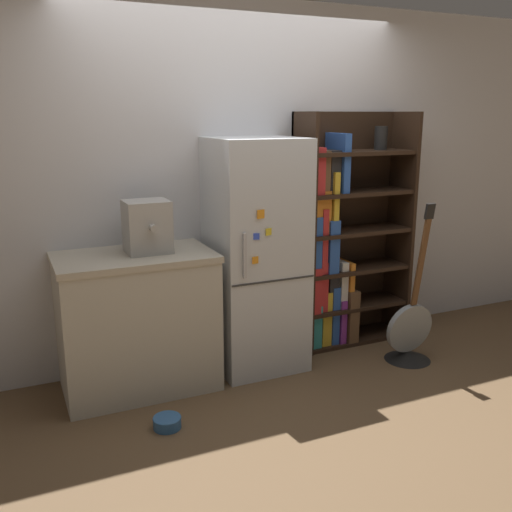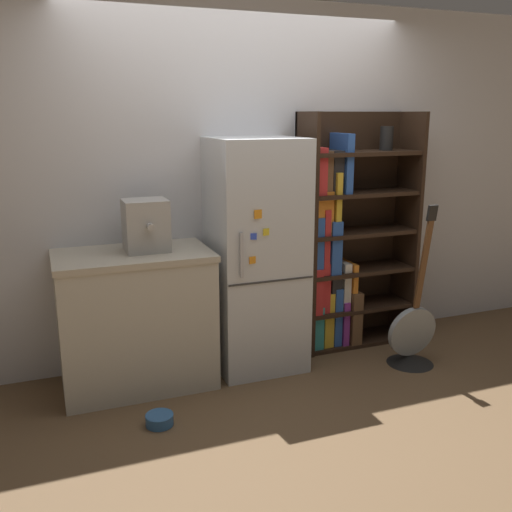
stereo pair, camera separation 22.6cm
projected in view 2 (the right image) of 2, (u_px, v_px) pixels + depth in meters
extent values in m
plane|color=brown|center=(264.00, 371.00, 4.11)|extent=(16.00, 16.00, 0.00)
cube|color=silver|center=(241.00, 184.00, 4.23)|extent=(8.00, 0.05, 2.60)
cube|color=silver|center=(256.00, 256.00, 4.06)|extent=(0.62, 0.58, 1.65)
cube|color=#333333|center=(272.00, 281.00, 3.82)|extent=(0.61, 0.01, 0.01)
cube|color=#B2B2B7|center=(242.00, 256.00, 3.68)|extent=(0.02, 0.02, 0.30)
cube|color=orange|center=(252.00, 260.00, 3.73)|extent=(0.05, 0.01, 0.05)
cube|color=yellow|center=(266.00, 232.00, 3.72)|extent=(0.05, 0.02, 0.05)
cube|color=orange|center=(258.00, 214.00, 3.67)|extent=(0.06, 0.02, 0.06)
cube|color=blue|center=(254.00, 237.00, 3.69)|extent=(0.04, 0.01, 0.04)
cube|color=black|center=(305.00, 236.00, 4.29)|extent=(0.03, 0.36, 1.82)
cube|color=black|center=(406.00, 228.00, 4.61)|extent=(0.03, 0.36, 1.82)
cube|color=black|center=(347.00, 228.00, 4.60)|extent=(0.94, 0.03, 1.82)
cube|color=black|center=(353.00, 339.00, 4.67)|extent=(0.88, 0.33, 0.03)
cube|color=black|center=(354.00, 306.00, 4.60)|extent=(0.88, 0.33, 0.03)
cube|color=black|center=(356.00, 269.00, 4.52)|extent=(0.88, 0.33, 0.03)
cube|color=black|center=(358.00, 232.00, 4.45)|extent=(0.88, 0.33, 0.03)
cube|color=black|center=(359.00, 193.00, 4.37)|extent=(0.88, 0.33, 0.03)
cube|color=black|center=(361.00, 153.00, 4.30)|extent=(0.88, 0.33, 0.03)
cube|color=teal|center=(311.00, 324.00, 4.49)|extent=(0.09, 0.27, 0.34)
cube|color=gold|center=(323.00, 317.00, 4.51)|extent=(0.08, 0.24, 0.44)
cube|color=#2D59B2|center=(331.00, 313.00, 4.54)|extent=(0.06, 0.27, 0.47)
cube|color=purple|center=(338.00, 319.00, 4.58)|extent=(0.05, 0.30, 0.35)
cube|color=brown|center=(348.00, 314.00, 4.58)|extent=(0.09, 0.30, 0.42)
cube|color=red|center=(311.00, 288.00, 4.41)|extent=(0.06, 0.30, 0.36)
cube|color=red|center=(319.00, 285.00, 4.44)|extent=(0.07, 0.26, 0.39)
cube|color=#262628|center=(329.00, 288.00, 4.48)|extent=(0.09, 0.26, 0.31)
cube|color=silver|center=(340.00, 284.00, 4.50)|extent=(0.06, 0.24, 0.37)
cube|color=orange|center=(347.00, 283.00, 4.53)|extent=(0.04, 0.28, 0.36)
cube|color=#2D59B2|center=(312.00, 244.00, 4.33)|extent=(0.07, 0.28, 0.44)
cube|color=red|center=(319.00, 240.00, 4.35)|extent=(0.05, 0.28, 0.50)
cube|color=#2D59B2|center=(329.00, 245.00, 4.37)|extent=(0.09, 0.28, 0.41)
cube|color=orange|center=(312.00, 213.00, 4.26)|extent=(0.05, 0.25, 0.31)
cube|color=orange|center=(321.00, 212.00, 4.30)|extent=(0.09, 0.26, 0.33)
cube|color=gold|center=(331.00, 202.00, 4.30)|extent=(0.04, 0.27, 0.46)
cube|color=red|center=(315.00, 171.00, 4.19)|extent=(0.08, 0.27, 0.34)
cube|color=brown|center=(323.00, 172.00, 4.22)|extent=(0.05, 0.23, 0.32)
cube|color=#262628|center=(332.00, 171.00, 4.25)|extent=(0.08, 0.23, 0.32)
cube|color=#2D59B2|center=(341.00, 163.00, 4.26)|extent=(0.06, 0.28, 0.44)
cylinder|color=black|center=(387.00, 138.00, 4.35)|extent=(0.10, 0.10, 0.18)
cube|color=#BCB7A8|center=(136.00, 322.00, 3.84)|extent=(0.99, 0.60, 0.89)
cube|color=#B2A893|center=(132.00, 255.00, 3.73)|extent=(1.01, 0.62, 0.04)
cube|color=#A5A39E|center=(146.00, 225.00, 3.73)|extent=(0.28, 0.25, 0.34)
cylinder|color=#A5A39E|center=(150.00, 227.00, 3.58)|extent=(0.04, 0.06, 0.04)
cone|color=black|center=(410.00, 359.00, 4.25)|extent=(0.34, 0.34, 0.06)
cylinder|color=gray|center=(412.00, 332.00, 4.19)|extent=(0.38, 0.10, 0.39)
cube|color=brown|center=(423.00, 265.00, 4.00)|extent=(0.04, 0.11, 0.66)
cube|color=black|center=(432.00, 213.00, 3.86)|extent=(0.07, 0.04, 0.11)
cylinder|color=#3366A5|center=(159.00, 420.00, 3.40)|extent=(0.17, 0.17, 0.07)
torus|color=#3366A5|center=(159.00, 415.00, 3.39)|extent=(0.17, 0.17, 0.01)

